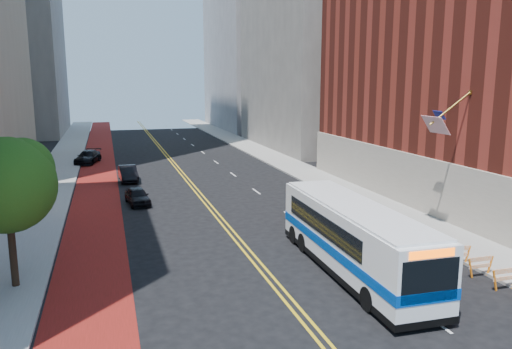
{
  "coord_description": "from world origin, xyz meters",
  "views": [
    {
      "loc": [
        -7.03,
        -17.28,
        9.2
      ],
      "look_at": [
        0.57,
        8.0,
        4.21
      ],
      "focal_mm": 35.0,
      "sensor_mm": 36.0,
      "label": 1
    }
  ],
  "objects_px": {
    "car_b": "(128,173)",
    "transit_bus": "(352,237)",
    "car_c": "(88,157)",
    "car_a": "(137,196)",
    "street_tree": "(8,181)"
  },
  "relations": [
    {
      "from": "transit_bus",
      "to": "car_a",
      "type": "relative_size",
      "value": 3.33
    },
    {
      "from": "car_b",
      "to": "car_c",
      "type": "relative_size",
      "value": 0.88
    },
    {
      "from": "car_a",
      "to": "car_c",
      "type": "relative_size",
      "value": 0.75
    },
    {
      "from": "car_b",
      "to": "car_c",
      "type": "bearing_deg",
      "value": 105.0
    },
    {
      "from": "car_a",
      "to": "car_b",
      "type": "xyz_separation_m",
      "value": [
        -0.28,
        9.3,
        0.08
      ]
    },
    {
      "from": "car_c",
      "to": "car_b",
      "type": "bearing_deg",
      "value": -56.31
    },
    {
      "from": "street_tree",
      "to": "car_c",
      "type": "xyz_separation_m",
      "value": [
        2.05,
        35.25,
        -4.19
      ]
    },
    {
      "from": "car_a",
      "to": "transit_bus",
      "type": "bearing_deg",
      "value": -69.04
    },
    {
      "from": "car_a",
      "to": "car_b",
      "type": "relative_size",
      "value": 0.86
    },
    {
      "from": "car_a",
      "to": "street_tree",
      "type": "bearing_deg",
      "value": -120.93
    },
    {
      "from": "car_b",
      "to": "transit_bus",
      "type": "bearing_deg",
      "value": -73.47
    },
    {
      "from": "street_tree",
      "to": "car_b",
      "type": "distance_m",
      "value": 24.66
    },
    {
      "from": "transit_bus",
      "to": "car_c",
      "type": "height_order",
      "value": "transit_bus"
    },
    {
      "from": "car_b",
      "to": "car_c",
      "type": "height_order",
      "value": "same"
    },
    {
      "from": "transit_bus",
      "to": "car_c",
      "type": "distance_m",
      "value": 40.06
    }
  ]
}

